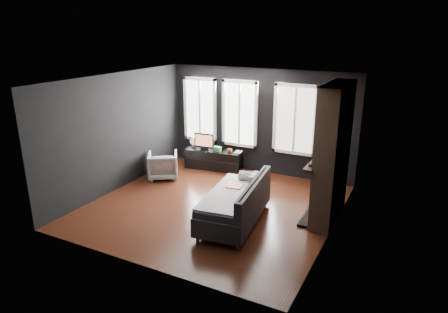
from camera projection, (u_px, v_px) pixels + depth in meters
The scene contains 18 objects.
floor at pixel (214, 206), 8.59m from camera, with size 5.00×5.00×0.00m, color black.
ceiling at pixel (212, 79), 7.75m from camera, with size 5.00×5.00×0.00m, color white.
wall_back at pixel (260, 121), 10.28m from camera, with size 5.00×0.02×2.70m, color black.
wall_left at pixel (119, 132), 9.25m from camera, with size 0.02×5.00×2.70m, color black.
wall_right at pixel (336, 164), 7.08m from camera, with size 0.02×5.00×2.70m, color black.
windows at pixel (244, 80), 10.12m from camera, with size 4.00×0.16×1.76m, color white, non-canonical shape.
fireplace at pixel (333, 154), 7.67m from camera, with size 0.70×1.62×2.70m, color #93724C, non-canonical shape.
sofa at pixel (234, 201), 7.77m from camera, with size 1.04×2.08×0.90m, color black, non-canonical shape.
stripe_pillow at pixel (254, 183), 8.12m from camera, with size 0.09×0.39×0.39m, color gray.
armchair at pixel (163, 164), 10.08m from camera, with size 0.71×0.67×0.74m, color white.
media_console at pixel (214, 159), 10.77m from camera, with size 1.52×0.48×0.52m, color black, non-canonical shape.
monitor at pixel (204, 140), 10.66m from camera, with size 0.57×0.12×0.51m, color black, non-canonical shape.
desk_fan at pixel (194, 142), 10.82m from camera, with size 0.22×0.22×0.32m, color gray, non-canonical shape.
mug at pixel (230, 150), 10.49m from camera, with size 0.13×0.10×0.13m, color #CC5515.
book at pixel (235, 147), 10.50m from camera, with size 0.18×0.02×0.24m, color #B8A891.
storage_box at pixel (217, 149), 10.60m from camera, with size 0.21×0.13×0.11m, color #346D32.
mantel_vase at pixel (325, 147), 8.17m from camera, with size 0.20×0.20×0.20m, color gold.
mantel_clock at pixel (312, 165), 7.35m from camera, with size 0.13×0.13×0.04m, color black.
Camera 1 is at (3.78, -6.86, 3.68)m, focal length 32.00 mm.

